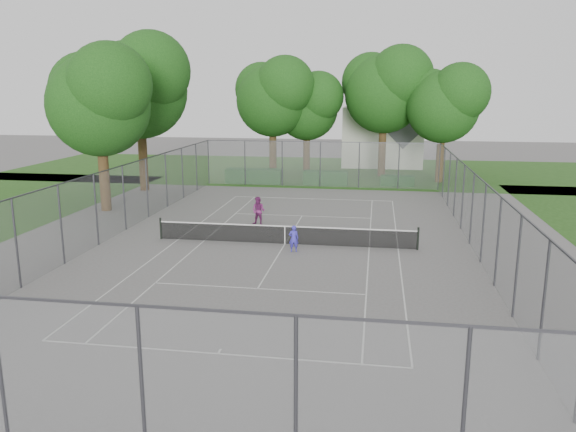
# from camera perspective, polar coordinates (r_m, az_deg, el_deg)

# --- Properties ---
(ground) EXTENTS (120.00, 120.00, 0.00)m
(ground) POSITION_cam_1_polar(r_m,az_deg,el_deg) (27.63, -0.33, -2.88)
(ground) COLOR #605E5C
(ground) RESTS_ON ground
(grass_far) EXTENTS (60.00, 20.00, 0.00)m
(grass_far) POSITION_cam_1_polar(r_m,az_deg,el_deg) (52.96, 4.25, 4.62)
(grass_far) COLOR #224A15
(grass_far) RESTS_ON ground
(court_markings) EXTENTS (11.03, 23.83, 0.01)m
(court_markings) POSITION_cam_1_polar(r_m,az_deg,el_deg) (27.63, -0.33, -2.87)
(court_markings) COLOR beige
(court_markings) RESTS_ON ground
(tennis_net) EXTENTS (12.87, 0.10, 1.10)m
(tennis_net) POSITION_cam_1_polar(r_m,az_deg,el_deg) (27.49, -0.33, -1.85)
(tennis_net) COLOR black
(tennis_net) RESTS_ON ground
(perimeter_fence) EXTENTS (18.08, 34.08, 3.52)m
(perimeter_fence) POSITION_cam_1_polar(r_m,az_deg,el_deg) (27.20, -0.33, 0.79)
(perimeter_fence) COLOR #38383D
(perimeter_fence) RESTS_ON ground
(tree_far_left) EXTENTS (7.13, 6.51, 10.25)m
(tree_far_left) POSITION_cam_1_polar(r_m,az_deg,el_deg) (48.96, -1.49, 12.26)
(tree_far_left) COLOR #3E2B16
(tree_far_left) RESTS_ON ground
(tree_far_midleft) EXTENTS (6.27, 5.73, 9.02)m
(tree_far_midleft) POSITION_cam_1_polar(r_m,az_deg,el_deg) (50.17, 2.01, 11.30)
(tree_far_midleft) COLOR #3E2B16
(tree_far_midleft) RESTS_ON ground
(tree_far_midright) EXTENTS (7.73, 7.06, 11.11)m
(tree_far_midright) POSITION_cam_1_polar(r_m,az_deg,el_deg) (49.63, 9.88, 12.78)
(tree_far_midright) COLOR #3E2B16
(tree_far_midright) RESTS_ON ground
(tree_far_right) EXTENTS (6.63, 6.05, 9.53)m
(tree_far_right) POSITION_cam_1_polar(r_m,az_deg,el_deg) (47.35, 15.62, 11.20)
(tree_far_right) COLOR #3E2B16
(tree_far_right) RESTS_ON ground
(tree_side_back) EXTENTS (8.01, 7.32, 11.52)m
(tree_side_back) POSITION_cam_1_polar(r_m,az_deg,el_deg) (43.18, -14.84, 12.96)
(tree_side_back) COLOR #3E2B16
(tree_side_back) RESTS_ON ground
(tree_side_front) EXTENTS (7.10, 6.48, 10.20)m
(tree_side_front) POSITION_cam_1_polar(r_m,az_deg,el_deg) (36.32, -18.63, 11.41)
(tree_side_front) COLOR #3E2B16
(tree_side_front) RESTS_ON ground
(hedge_left) EXTENTS (4.56, 1.37, 1.14)m
(hedge_left) POSITION_cam_1_polar(r_m,az_deg,el_deg) (45.82, -3.46, 4.09)
(hedge_left) COLOR #154215
(hedge_left) RESTS_ON ground
(hedge_mid) EXTENTS (3.51, 1.00, 1.10)m
(hedge_mid) POSITION_cam_1_polar(r_m,az_deg,el_deg) (44.97, 3.82, 3.90)
(hedge_mid) COLOR #154215
(hedge_mid) RESTS_ON ground
(hedge_right) EXTENTS (2.62, 0.96, 0.79)m
(hedge_right) POSITION_cam_1_polar(r_m,az_deg,el_deg) (45.25, 11.03, 3.54)
(hedge_right) COLOR #154215
(hedge_right) RESTS_ON ground
(house) EXTENTS (7.68, 5.95, 9.56)m
(house) POSITION_cam_1_polar(r_m,az_deg,el_deg) (56.95, 9.61, 8.94)
(house) COLOR silver
(house) RESTS_ON ground
(girl_player) EXTENTS (0.51, 0.39, 1.26)m
(girl_player) POSITION_cam_1_polar(r_m,az_deg,el_deg) (26.23, 0.58, -2.30)
(girl_player) COLOR #3E36CC
(girl_player) RESTS_ON ground
(woman_player) EXTENTS (0.89, 0.77, 1.59)m
(woman_player) POSITION_cam_1_polar(r_m,az_deg,el_deg) (31.46, -3.01, 0.53)
(woman_player) COLOR #7C2969
(woman_player) RESTS_ON ground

